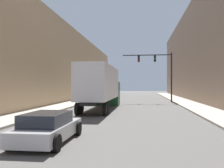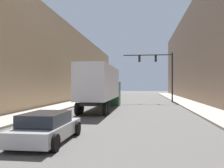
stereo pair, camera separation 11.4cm
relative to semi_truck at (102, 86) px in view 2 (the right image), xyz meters
name	(u,v)px [view 2 (the right image)]	position (x,y,z in m)	size (l,w,h in m)	color
sidewalk_right	(188,103)	(9.53, 8.72, -2.23)	(2.82, 80.00, 0.15)	#B2A899
sidewalk_left	(77,102)	(-4.81, 8.72, -2.23)	(2.82, 80.00, 0.15)	#B2A899
building_right	(224,46)	(13.94, 8.72, 4.98)	(6.00, 80.00, 14.58)	#846B56
building_left	(46,63)	(-9.22, 8.72, 3.14)	(6.00, 80.00, 10.88)	tan
semi_truck	(102,86)	(0.00, 0.00, 0.00)	(2.47, 12.51, 4.08)	silver
sedan_car	(47,128)	(0.06, -13.91, -1.71)	(1.96, 4.26, 1.23)	#B7B7BC
traffic_signal_gantry	(161,68)	(6.39, 11.70, 2.47)	(6.92, 0.35, 6.91)	black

